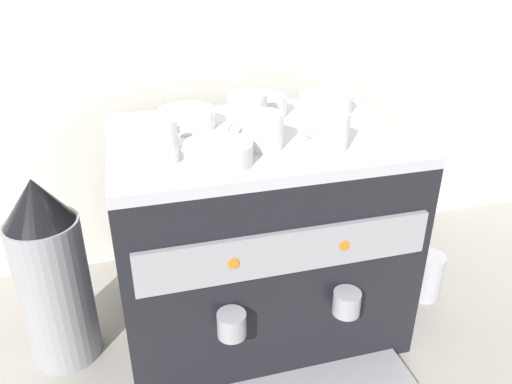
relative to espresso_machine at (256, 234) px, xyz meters
The scene contains 13 objects.
ground_plane 0.24m from the espresso_machine, 90.00° to the left, with size 4.00×4.00×0.00m, color #9E998E.
tiled_backsplash_wall 0.45m from the espresso_machine, 90.00° to the left, with size 2.80×0.03×1.01m, color silver.
espresso_machine is the anchor object (origin of this frame).
ceramic_cup_0 0.29m from the espresso_machine, 115.20° to the left, with size 0.08×0.13×0.08m.
ceramic_cup_1 0.32m from the espresso_machine, 41.97° to the right, with size 0.08×0.10×0.07m.
ceramic_cup_2 0.29m from the espresso_machine, 99.06° to the right, with size 0.12×0.08×0.07m.
ceramic_cup_3 0.36m from the espresso_machine, 156.56° to the right, with size 0.11×0.07×0.08m.
ceramic_bowl_0 0.36m from the espresso_machine, 29.85° to the left, with size 0.13×0.13×0.04m.
ceramic_bowl_1 0.31m from the espresso_machine, 147.58° to the left, with size 0.12×0.12×0.04m.
ceramic_bowl_2 0.31m from the espresso_machine, 130.29° to the right, with size 0.13×0.13×0.04m.
ceramic_bowl_3 0.30m from the espresso_machine, 70.97° to the left, with size 0.12×0.12×0.04m.
coffee_grinder 0.46m from the espresso_machine, behind, with size 0.15×0.15×0.45m.
milk_pitcher 0.49m from the espresso_machine, ahead, with size 0.08×0.08×0.13m, color #B7B7BC.
Camera 1 is at (-0.27, -0.96, 0.86)m, focal length 34.75 mm.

